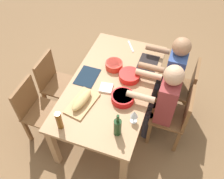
# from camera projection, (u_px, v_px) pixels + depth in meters

# --- Properties ---
(ground_plane) EXTENTS (8.00, 8.00, 0.00)m
(ground_plane) POSITION_uv_depth(u_px,v_px,m) (112.00, 119.00, 3.41)
(ground_plane) COLOR brown
(dining_table) EXTENTS (1.68, 0.93, 0.74)m
(dining_table) POSITION_uv_depth(u_px,v_px,m) (112.00, 88.00, 2.92)
(dining_table) COLOR #A87F56
(dining_table) RESTS_ON ground_plane
(chair_far_center) EXTENTS (0.40, 0.40, 0.85)m
(chair_far_center) POSITION_uv_depth(u_px,v_px,m) (176.00, 115.00, 2.88)
(chair_far_center) COLOR brown
(chair_far_center) RESTS_ON ground_plane
(diner_far_center) EXTENTS (0.41, 0.53, 1.20)m
(diner_far_center) POSITION_uv_depth(u_px,v_px,m) (163.00, 99.00, 2.75)
(diner_far_center) COLOR #2D2D38
(diner_far_center) RESTS_ON ground_plane
(chair_far_left) EXTENTS (0.40, 0.40, 0.85)m
(chair_far_left) POSITION_uv_depth(u_px,v_px,m) (183.00, 87.00, 3.16)
(chair_far_left) COLOR brown
(chair_far_left) RESTS_ON ground_plane
(diner_far_left) EXTENTS (0.41, 0.53, 1.20)m
(diner_far_left) POSITION_uv_depth(u_px,v_px,m) (171.00, 71.00, 3.04)
(diner_far_left) COLOR #2D2D38
(diner_far_left) RESTS_ON ground_plane
(chair_near_center) EXTENTS (0.40, 0.40, 0.85)m
(chair_near_center) POSITION_uv_depth(u_px,v_px,m) (55.00, 81.00, 3.22)
(chair_near_center) COLOR brown
(chair_near_center) RESTS_ON ground_plane
(chair_near_right) EXTENTS (0.40, 0.40, 0.85)m
(chair_near_right) POSITION_uv_depth(u_px,v_px,m) (36.00, 109.00, 2.94)
(chair_near_right) COLOR brown
(chair_near_right) RESTS_ON ground_plane
(serving_bowl_pasta) EXTENTS (0.25, 0.25, 0.08)m
(serving_bowl_pasta) POSITION_uv_depth(u_px,v_px,m) (129.00, 76.00, 2.87)
(serving_bowl_pasta) COLOR red
(serving_bowl_pasta) RESTS_ON dining_table
(serving_bowl_fruit) EXTENTS (0.21, 0.21, 0.08)m
(serving_bowl_fruit) POSITION_uv_depth(u_px,v_px,m) (114.00, 65.00, 2.98)
(serving_bowl_fruit) COLOR red
(serving_bowl_fruit) RESTS_ON dining_table
(serving_bowl_salad) EXTENTS (0.25, 0.25, 0.08)m
(serving_bowl_salad) POSITION_uv_depth(u_px,v_px,m) (123.00, 97.00, 2.66)
(serving_bowl_salad) COLOR red
(serving_bowl_salad) RESTS_ON dining_table
(cutting_board) EXTENTS (0.43, 0.28, 0.02)m
(cutting_board) POSITION_uv_depth(u_px,v_px,m) (82.00, 103.00, 2.65)
(cutting_board) COLOR tan
(cutting_board) RESTS_ON dining_table
(bread_loaf) EXTENTS (0.33, 0.16, 0.09)m
(bread_loaf) POSITION_uv_depth(u_px,v_px,m) (82.00, 100.00, 2.61)
(bread_loaf) COLOR tan
(bread_loaf) RESTS_ON cutting_board
(wine_bottle) EXTENTS (0.08, 0.08, 0.29)m
(wine_bottle) POSITION_uv_depth(u_px,v_px,m) (118.00, 127.00, 2.34)
(wine_bottle) COLOR #193819
(wine_bottle) RESTS_ON dining_table
(beer_bottle) EXTENTS (0.06, 0.06, 0.22)m
(beer_bottle) POSITION_uv_depth(u_px,v_px,m) (59.00, 120.00, 2.39)
(beer_bottle) COLOR brown
(beer_bottle) RESTS_ON dining_table
(wine_glass) EXTENTS (0.08, 0.08, 0.17)m
(wine_glass) POSITION_uv_depth(u_px,v_px,m) (134.00, 114.00, 2.43)
(wine_glass) COLOR silver
(wine_glass) RESTS_ON dining_table
(placemat_far_left) EXTENTS (0.32, 0.23, 0.01)m
(placemat_far_left) POSITION_uv_depth(u_px,v_px,m) (148.00, 63.00, 3.07)
(placemat_far_left) COLOR black
(placemat_far_left) RESTS_ON dining_table
(placemat_near_center) EXTENTS (0.32, 0.23, 0.01)m
(placemat_near_center) POSITION_uv_depth(u_px,v_px,m) (87.00, 77.00, 2.92)
(placemat_near_center) COLOR #142333
(placemat_near_center) RESTS_ON dining_table
(carving_knife) EXTENTS (0.21, 0.14, 0.01)m
(carving_knife) POSITION_uv_depth(u_px,v_px,m) (131.00, 46.00, 3.28)
(carving_knife) COLOR silver
(carving_knife) RESTS_ON dining_table
(napkin_stack) EXTENTS (0.16, 0.16, 0.02)m
(napkin_stack) POSITION_uv_depth(u_px,v_px,m) (106.00, 88.00, 2.79)
(napkin_stack) COLOR white
(napkin_stack) RESTS_ON dining_table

